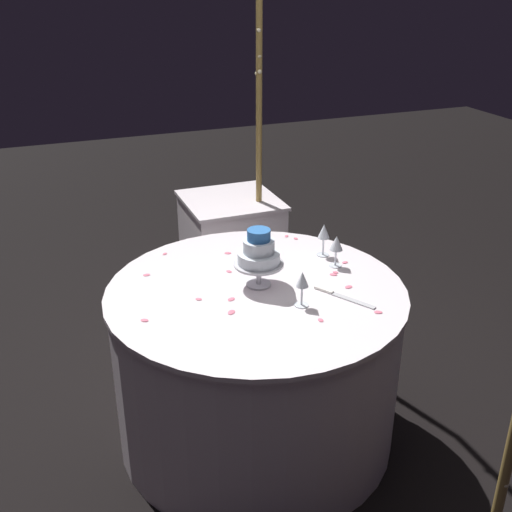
# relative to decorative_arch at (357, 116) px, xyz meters

# --- Properties ---
(ground_plane) EXTENTS (12.00, 12.00, 0.00)m
(ground_plane) POSITION_rel_decorative_arch_xyz_m (0.00, -0.45, -1.50)
(ground_plane) COLOR black
(decorative_arch) EXTENTS (2.25, 0.06, 2.27)m
(decorative_arch) POSITION_rel_decorative_arch_xyz_m (0.00, 0.00, 0.00)
(decorative_arch) COLOR olive
(decorative_arch) RESTS_ON ground
(main_table) EXTENTS (1.32, 1.32, 0.78)m
(main_table) POSITION_rel_decorative_arch_xyz_m (0.00, -0.45, -1.11)
(main_table) COLOR white
(main_table) RESTS_ON ground
(side_table) EXTENTS (0.57, 0.57, 0.76)m
(side_table) POSITION_rel_decorative_arch_xyz_m (-1.20, -0.15, -1.12)
(side_table) COLOR white
(side_table) RESTS_ON ground
(tiered_cake) EXTENTS (0.22, 0.22, 0.27)m
(tiered_cake) POSITION_rel_decorative_arch_xyz_m (-0.03, -0.42, -0.57)
(tiered_cake) COLOR silver
(tiered_cake) RESTS_ON main_table
(wine_glass_0) EXTENTS (0.06, 0.06, 0.16)m
(wine_glass_0) POSITION_rel_decorative_arch_xyz_m (0.21, -0.32, -0.61)
(wine_glass_0) COLOR silver
(wine_glass_0) RESTS_ON main_table
(wine_glass_1) EXTENTS (0.06, 0.06, 0.15)m
(wine_glass_1) POSITION_rel_decorative_arch_xyz_m (-0.08, -0.02, -0.61)
(wine_glass_1) COLOR silver
(wine_glass_1) RESTS_ON main_table
(wine_glass_2) EXTENTS (0.06, 0.06, 0.16)m
(wine_glass_2) POSITION_rel_decorative_arch_xyz_m (-0.21, -0.02, -0.60)
(wine_glass_2) COLOR silver
(wine_glass_2) RESTS_ON main_table
(cake_knife) EXTENTS (0.27, 0.17, 0.01)m
(cake_knife) POSITION_rel_decorative_arch_xyz_m (0.20, -0.14, -0.72)
(cake_knife) COLOR silver
(cake_knife) RESTS_ON main_table
(rose_petal_0) EXTENTS (0.03, 0.04, 0.00)m
(rose_petal_0) POSITION_rel_decorative_arch_xyz_m (0.13, -0.06, -0.72)
(rose_petal_0) COLOR #EA6B84
(rose_petal_0) RESTS_ON main_table
(rose_petal_1) EXTENTS (0.03, 0.03, 0.00)m
(rose_petal_1) POSITION_rel_decorative_arch_xyz_m (-0.02, -0.05, -0.72)
(rose_petal_1) COLOR #EA6B84
(rose_petal_1) RESTS_ON main_table
(rose_petal_2) EXTENTS (0.04, 0.03, 0.00)m
(rose_petal_2) POSITION_rel_decorative_arch_xyz_m (-0.20, -0.50, -0.72)
(rose_petal_2) COLOR #EA6B84
(rose_petal_2) RESTS_ON main_table
(rose_petal_3) EXTENTS (0.04, 0.04, 0.00)m
(rose_petal_3) POSITION_rel_decorative_arch_xyz_m (0.09, -0.96, -0.72)
(rose_petal_3) COLOR #EA6B84
(rose_petal_3) RESTS_ON main_table
(rose_petal_4) EXTENTS (0.04, 0.04, 0.00)m
(rose_petal_4) POSITION_rel_decorative_arch_xyz_m (0.05, -0.58, -0.72)
(rose_petal_4) COLOR #EA6B84
(rose_petal_4) RESTS_ON main_table
(rose_petal_5) EXTENTS (0.03, 0.03, 0.00)m
(rose_petal_5) POSITION_rel_decorative_arch_xyz_m (-0.50, -0.73, -0.72)
(rose_petal_5) COLOR #EA6B84
(rose_petal_5) RESTS_ON main_table
(rose_petal_6) EXTENTS (0.05, 0.05, 0.00)m
(rose_petal_6) POSITION_rel_decorative_arch_xyz_m (0.16, -0.62, -0.72)
(rose_petal_6) COLOR #EA6B84
(rose_petal_6) RESTS_ON main_table
(rose_petal_7) EXTENTS (0.04, 0.04, 0.00)m
(rose_petal_7) POSITION_rel_decorative_arch_xyz_m (-0.00, -0.07, -0.72)
(rose_petal_7) COLOR #EA6B84
(rose_petal_7) RESTS_ON main_table
(rose_petal_8) EXTENTS (0.03, 0.03, 0.00)m
(rose_petal_8) POSITION_rel_decorative_arch_xyz_m (-0.49, -0.09, -0.72)
(rose_petal_8) COLOR #EA6B84
(rose_petal_8) RESTS_ON main_table
(rose_petal_9) EXTENTS (0.03, 0.04, 0.00)m
(rose_petal_9) POSITION_rel_decorative_arch_xyz_m (-0.31, -0.86, -0.72)
(rose_petal_9) COLOR #EA6B84
(rose_petal_9) RESTS_ON main_table
(rose_petal_10) EXTENTS (0.04, 0.03, 0.00)m
(rose_petal_10) POSITION_rel_decorative_arch_xyz_m (-0.24, -0.44, -0.72)
(rose_petal_10) COLOR #EA6B84
(rose_petal_10) RESTS_ON main_table
(rose_petal_11) EXTENTS (0.04, 0.04, 0.00)m
(rose_petal_11) POSITION_rel_decorative_arch_xyz_m (-0.40, -0.44, -0.72)
(rose_petal_11) COLOR #EA6B84
(rose_petal_11) RESTS_ON main_table
(rose_petal_12) EXTENTS (0.03, 0.04, 0.00)m
(rose_petal_12) POSITION_rel_decorative_arch_xyz_m (0.00, -0.71, -0.72)
(rose_petal_12) COLOR #EA6B84
(rose_petal_12) RESTS_ON main_table
(rose_petal_13) EXTENTS (0.03, 0.02, 0.00)m
(rose_petal_13) POSITION_rel_decorative_arch_xyz_m (0.34, -0.30, -0.72)
(rose_petal_13) COLOR #EA6B84
(rose_petal_13) RESTS_ON main_table
(rose_petal_14) EXTENTS (0.03, 0.02, 0.00)m
(rose_petal_14) POSITION_rel_decorative_arch_xyz_m (-0.44, -0.05, -0.72)
(rose_petal_14) COLOR #EA6B84
(rose_petal_14) RESTS_ON main_table
(rose_petal_15) EXTENTS (0.04, 0.04, 0.00)m
(rose_petal_15) POSITION_rel_decorative_arch_xyz_m (0.37, -0.06, -0.72)
(rose_petal_15) COLOR #EA6B84
(rose_petal_15) RESTS_ON main_table
(rose_petal_16) EXTENTS (0.03, 0.04, 0.00)m
(rose_petal_16) POSITION_rel_decorative_arch_xyz_m (-0.09, 0.04, -0.72)
(rose_petal_16) COLOR #EA6B84
(rose_petal_16) RESTS_ON main_table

